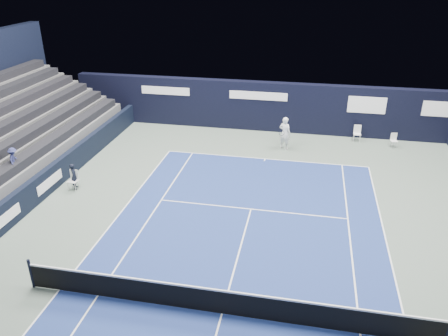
% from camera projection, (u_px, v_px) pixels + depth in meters
% --- Properties ---
extents(ground, '(48.00, 48.00, 0.00)m').
position_uv_depth(ground, '(233.00, 273.00, 15.20)').
color(ground, '#54645A').
rests_on(ground, ground).
extents(court_surface, '(10.97, 23.77, 0.01)m').
position_uv_depth(court_surface, '(222.00, 314.00, 13.42)').
color(court_surface, navy).
rests_on(court_surface, ground).
extents(folding_chair_back_a, '(0.43, 0.46, 0.97)m').
position_uv_depth(folding_chair_back_a, '(357.00, 130.00, 26.18)').
color(folding_chair_back_a, silver).
rests_on(folding_chair_back_a, ground).
extents(folding_chair_back_b, '(0.44, 0.43, 0.83)m').
position_uv_depth(folding_chair_back_b, '(394.00, 139.00, 25.32)').
color(folding_chair_back_b, white).
rests_on(folding_chair_back_b, ground).
extents(line_judge_chair, '(0.44, 0.43, 0.96)m').
position_uv_depth(line_judge_chair, '(74.00, 178.00, 20.58)').
color(line_judge_chair, white).
rests_on(line_judge_chair, ground).
extents(line_judge, '(0.45, 0.54, 1.28)m').
position_uv_depth(line_judge, '(74.00, 176.00, 20.59)').
color(line_judge, black).
rests_on(line_judge, ground).
extents(court_markings, '(11.03, 23.83, 0.00)m').
position_uv_depth(court_markings, '(222.00, 314.00, 13.42)').
color(court_markings, white).
rests_on(court_markings, court_surface).
extents(tennis_net, '(12.90, 0.10, 1.10)m').
position_uv_depth(tennis_net, '(222.00, 301.00, 13.21)').
color(tennis_net, black).
rests_on(tennis_net, ground).
extents(back_sponsor_wall, '(26.00, 0.63, 3.10)m').
position_uv_depth(back_sponsor_wall, '(274.00, 107.00, 27.38)').
color(back_sponsor_wall, black).
rests_on(back_sponsor_wall, ground).
extents(side_barrier_left, '(0.33, 22.00, 1.20)m').
position_uv_depth(side_barrier_left, '(46.00, 182.00, 20.14)').
color(side_barrier_left, black).
rests_on(side_barrier_left, ground).
extents(tennis_player, '(0.82, 0.96, 1.91)m').
position_uv_depth(tennis_player, '(285.00, 133.00, 24.87)').
color(tennis_player, white).
rests_on(tennis_player, ground).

